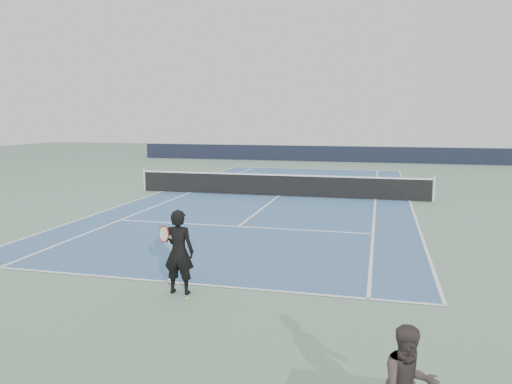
# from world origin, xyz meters

# --- Properties ---
(ground) EXTENTS (80.00, 80.00, 0.00)m
(ground) POSITION_xyz_m (0.00, 0.00, 0.00)
(ground) COLOR slate
(court_surface) EXTENTS (10.97, 23.77, 0.01)m
(court_surface) POSITION_xyz_m (0.00, 0.00, 0.01)
(court_surface) COLOR #3B618C
(court_surface) RESTS_ON ground
(tennis_net) EXTENTS (12.90, 0.10, 1.07)m
(tennis_net) POSITION_xyz_m (0.00, 0.00, 0.50)
(tennis_net) COLOR silver
(tennis_net) RESTS_ON ground
(windscreen_far) EXTENTS (30.00, 0.25, 1.20)m
(windscreen_far) POSITION_xyz_m (0.00, 17.88, 0.60)
(windscreen_far) COLOR black
(windscreen_far) RESTS_ON ground
(tennis_player) EXTENTS (0.77, 0.47, 1.66)m
(tennis_player) POSITION_xyz_m (0.51, -12.41, 0.83)
(tennis_player) COLOR black
(tennis_player) RESTS_ON ground
(tennis_ball) EXTENTS (0.06, 0.06, 0.06)m
(tennis_ball) POSITION_xyz_m (0.81, -12.76, 0.03)
(tennis_ball) COLOR #CDD72C
(tennis_ball) RESTS_ON ground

